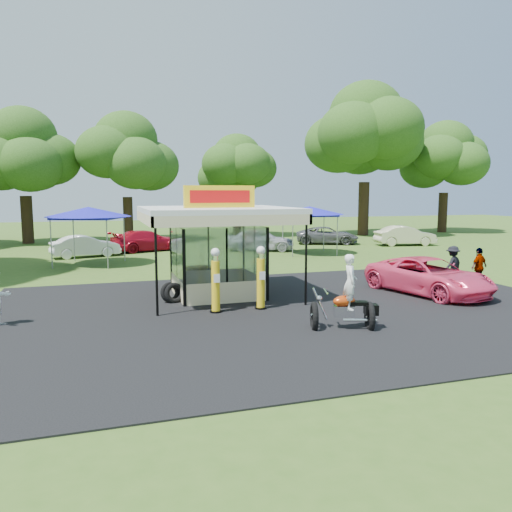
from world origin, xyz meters
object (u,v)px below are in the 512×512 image
object	(u,v)px
gas_pump_left	(216,282)
bg_car_b	(147,241)
spectator_east_b	(479,267)
kiosk_car	(205,275)
gas_station_kiosk	(217,250)
bg_car_a	(85,246)
tent_east	(309,211)
bg_car_c	(260,240)
tent_west	(88,212)
pink_sedan	(429,276)
gas_pump_right	(261,279)
spectator_east_a	(453,264)
bg_car_d	(327,235)
motorcycle	(347,299)
bg_car_e	(405,236)

from	to	relation	value
gas_pump_left	bg_car_b	world-z (taller)	gas_pump_left
spectator_east_b	kiosk_car	bearing A→B (deg)	-33.32
gas_station_kiosk	bg_car_a	distance (m)	14.74
bg_car_a	tent_east	size ratio (longest dim) A/B	0.93
bg_car_c	tent_west	bearing A→B (deg)	126.31
gas_station_kiosk	kiosk_car	distance (m)	2.56
pink_sedan	bg_car_b	bearing A→B (deg)	103.79
gas_pump_right	tent_west	bearing A→B (deg)	113.32
gas_station_kiosk	spectator_east_b	size ratio (longest dim) A/B	3.30
bg_car_b	tent_west	distance (m)	6.93
spectator_east_b	bg_car_b	bearing A→B (deg)	-70.18
spectator_east_a	spectator_east_b	xyz separation A→B (m)	(0.48, -1.04, 0.01)
bg_car_d	motorcycle	bearing A→B (deg)	178.56
bg_car_b	spectator_east_b	bearing A→B (deg)	-165.02
spectator_east_b	bg_car_c	world-z (taller)	spectator_east_b
gas_station_kiosk	bg_car_e	size ratio (longest dim) A/B	1.22
tent_east	tent_west	bearing A→B (deg)	-176.24
bg_car_b	tent_east	distance (m)	11.09
gas_pump_left	kiosk_car	size ratio (longest dim) A/B	0.76
gas_station_kiosk	gas_pump_left	world-z (taller)	gas_station_kiosk
gas_station_kiosk	bg_car_c	world-z (taller)	gas_station_kiosk
kiosk_car	pink_sedan	xyz separation A→B (m)	(7.89, -4.35, 0.23)
motorcycle	tent_west	xyz separation A→B (m)	(-7.18, 16.00, 1.97)
bg_car_c	gas_station_kiosk	bearing A→B (deg)	174.95
gas_pump_left	bg_car_b	xyz separation A→B (m)	(-0.46, 18.51, -0.33)
tent_west	tent_east	xyz separation A→B (m)	(13.41, 0.88, -0.09)
pink_sedan	tent_west	bearing A→B (deg)	122.43
bg_car_a	gas_pump_right	bearing A→B (deg)	-173.88
motorcycle	pink_sedan	bearing A→B (deg)	50.93
bg_car_b	motorcycle	bearing A→B (deg)	169.55
kiosk_car	gas_pump_left	bearing A→B (deg)	172.11
bg_car_a	bg_car_b	world-z (taller)	bg_car_b
bg_car_a	bg_car_c	xyz separation A→B (m)	(11.21, -0.17, 0.10)
gas_pump_right	bg_car_c	distance (m)	17.11
kiosk_car	bg_car_c	size ratio (longest dim) A/B	0.62
spectator_east_a	kiosk_car	bearing A→B (deg)	-33.49
gas_station_kiosk	motorcycle	bearing A→B (deg)	-66.28
gas_station_kiosk	bg_car_c	size ratio (longest dim) A/B	1.20
spectator_east_a	bg_car_e	bearing A→B (deg)	-136.81
bg_car_e	motorcycle	bearing A→B (deg)	151.85
pink_sedan	bg_car_a	bearing A→B (deg)	116.12
bg_car_b	bg_car_c	world-z (taller)	bg_car_c
spectator_east_a	tent_east	distance (m)	11.85
spectator_east_b	bg_car_c	xyz separation A→B (m)	(-4.73, 15.03, -0.05)
bg_car_e	tent_west	size ratio (longest dim) A/B	0.98
gas_station_kiosk	spectator_east_b	bearing A→B (deg)	-7.21
gas_pump_right	spectator_east_b	xyz separation A→B (m)	(10.05, 1.23, -0.22)
gas_pump_right	bg_car_c	bearing A→B (deg)	71.86
kiosk_car	spectator_east_b	distance (m)	11.52
gas_pump_right	bg_car_a	size ratio (longest dim) A/B	0.53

